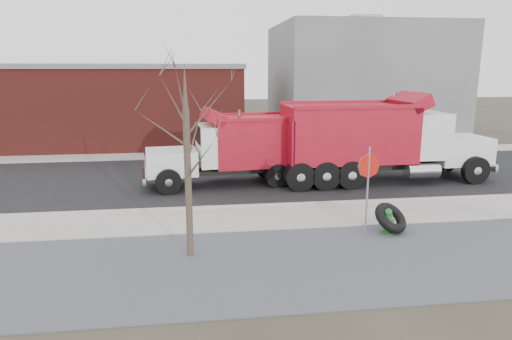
{
  "coord_description": "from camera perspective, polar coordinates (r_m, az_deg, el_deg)",
  "views": [
    {
      "loc": [
        -2.97,
        -14.38,
        5.03
      ],
      "look_at": [
        -0.84,
        1.58,
        1.4
      ],
      "focal_mm": 32.0,
      "sensor_mm": 36.0,
      "label": 1
    }
  ],
  "objects": [
    {
      "name": "curb",
      "position": [
        16.95,
        2.82,
        -4.38
      ],
      "size": [
        60.0,
        0.15,
        0.11
      ],
      "primitive_type": "cube",
      "color": "#9E9B93",
      "rests_on": "ground"
    },
    {
      "name": "sidewalk",
      "position": [
        15.74,
        3.67,
        -5.84
      ],
      "size": [
        60.0,
        2.5,
        0.06
      ],
      "primitive_type": "cube",
      "color": "#9E9B93",
      "rests_on": "ground"
    },
    {
      "name": "building_brick",
      "position": [
        32.25,
        -20.37,
        7.69
      ],
      "size": [
        20.2,
        8.2,
        5.3
      ],
      "color": "maroon",
      "rests_on": "ground"
    },
    {
      "name": "far_sidewalk",
      "position": [
        27.02,
        -1.17,
        2.03
      ],
      "size": [
        60.0,
        2.0,
        0.06
      ],
      "primitive_type": "cube",
      "color": "#9E9B93",
      "rests_on": "ground"
    },
    {
      "name": "road",
      "position": [
        21.49,
        0.54,
        -0.81
      ],
      "size": [
        60.0,
        9.4,
        0.02
      ],
      "primitive_type": "cube",
      "color": "black",
      "rests_on": "ground"
    },
    {
      "name": "stop_sign",
      "position": [
        14.09,
        13.85,
        -0.63
      ],
      "size": [
        0.74,
        0.18,
        2.74
      ],
      "rotation": [
        0.0,
        0.0,
        -0.19
      ],
      "color": "gray",
      "rests_on": "ground"
    },
    {
      "name": "building_grey",
      "position": [
        34.54,
        12.89,
        10.68
      ],
      "size": [
        12.0,
        10.0,
        8.0
      ],
      "color": "gray",
      "rests_on": "ground"
    },
    {
      "name": "gravel_verge",
      "position": [
        12.34,
        7.12,
        -11.37
      ],
      "size": [
        60.0,
        5.0,
        0.03
      ],
      "primitive_type": "cube",
      "color": "slate",
      "rests_on": "ground"
    },
    {
      "name": "bare_tree",
      "position": [
        11.91,
        -8.67,
        4.19
      ],
      "size": [
        3.2,
        3.2,
        5.2
      ],
      "color": "#382D23",
      "rests_on": "ground"
    },
    {
      "name": "ground",
      "position": [
        15.52,
        3.85,
        -6.23
      ],
      "size": [
        120.0,
        120.0,
        0.0
      ],
      "primitive_type": "plane",
      "color": "#383328",
      "rests_on": "ground"
    },
    {
      "name": "dump_truck_red_b",
      "position": [
        19.84,
        -1.34,
        3.04
      ],
      "size": [
        7.97,
        3.07,
        3.34
      ],
      "rotation": [
        0.0,
        0.0,
        3.25
      ],
      "color": "black",
      "rests_on": "ground"
    },
    {
      "name": "dump_truck_red_a",
      "position": [
        20.92,
        14.77,
        3.92
      ],
      "size": [
        9.82,
        2.9,
        3.91
      ],
      "rotation": [
        0.0,
        0.0,
        0.03
      ],
      "color": "black",
      "rests_on": "ground"
    },
    {
      "name": "truck_tire",
      "position": [
        14.77,
        16.48,
        -5.76
      ],
      "size": [
        1.47,
        1.45,
        0.95
      ],
      "color": "black",
      "rests_on": "ground"
    },
    {
      "name": "fire_hydrant",
      "position": [
        14.67,
        16.15,
        -6.3
      ],
      "size": [
        0.47,
        0.46,
        0.82
      ],
      "rotation": [
        0.0,
        0.0,
        0.33
      ],
      "color": "#286934",
      "rests_on": "ground"
    }
  ]
}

